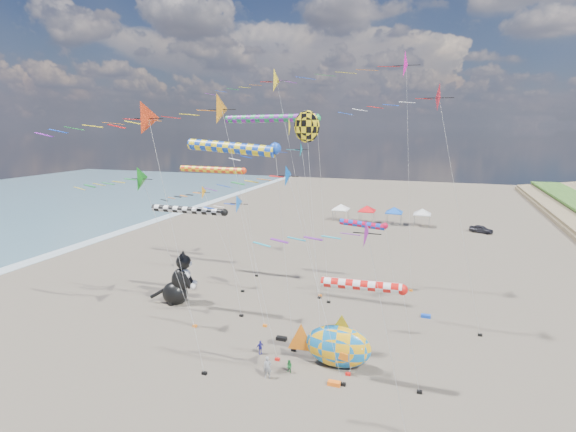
% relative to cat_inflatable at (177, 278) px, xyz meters
% --- Properties ---
extents(ground, '(260.00, 260.00, 0.00)m').
position_rel_cat_inflatable_xyz_m(ground, '(13.31, -14.30, -2.76)').
color(ground, brown).
rests_on(ground, ground).
extents(delta_kite_0, '(9.75, 1.65, 15.48)m').
position_rel_cat_inflatable_xyz_m(delta_kite_0, '(14.47, -9.38, 11.47)').
color(delta_kite_0, blue).
rests_on(delta_kite_0, ground).
extents(delta_kite_1, '(10.14, 1.68, 16.51)m').
position_rel_cat_inflatable_xyz_m(delta_kite_1, '(9.34, 6.47, 12.45)').
color(delta_kite_1, '#17B5CE').
rests_on(delta_kite_1, ground).
extents(delta_kite_2, '(13.16, 2.39, 20.40)m').
position_rel_cat_inflatable_xyz_m(delta_kite_2, '(8.66, -7.61, 16.15)').
color(delta_kite_2, orange).
rests_on(delta_kite_2, ground).
extents(delta_kite_3, '(15.71, 3.04, 25.60)m').
position_rel_cat_inflatable_xyz_m(delta_kite_3, '(19.06, 11.18, 21.07)').
color(delta_kite_3, '#D41195').
rests_on(delta_kite_3, ground).
extents(delta_kite_4, '(11.75, 2.58, 21.60)m').
position_rel_cat_inflatable_xyz_m(delta_kite_4, '(24.69, 1.96, 17.30)').
color(delta_kite_4, red).
rests_on(delta_kite_4, ground).
extents(delta_kite_5, '(9.53, 1.68, 11.75)m').
position_rel_cat_inflatable_xyz_m(delta_kite_5, '(-0.04, 5.03, 7.76)').
color(delta_kite_5, '#FFA315').
rests_on(delta_kite_5, ground).
extents(delta_kite_6, '(12.01, 2.65, 23.93)m').
position_rel_cat_inflatable_xyz_m(delta_kite_6, '(8.88, 5.90, 19.61)').
color(delta_kite_6, yellow).
rests_on(delta_kite_6, ground).
extents(delta_kite_7, '(13.38, 2.58, 19.87)m').
position_rel_cat_inflatable_xyz_m(delta_kite_7, '(4.86, -11.23, 15.55)').
color(delta_kite_7, red).
rests_on(delta_kite_7, ground).
extents(delta_kite_8, '(11.40, 2.37, 14.78)m').
position_rel_cat_inflatable_xyz_m(delta_kite_8, '(-0.20, -4.43, 10.57)').
color(delta_kite_8, '#147C1A').
rests_on(delta_kite_8, ground).
extents(delta_kite_9, '(9.41, 1.68, 13.28)m').
position_rel_cat_inflatable_xyz_m(delta_kite_9, '(19.64, -13.66, 9.26)').
color(delta_kite_9, '#861987').
rests_on(delta_kite_9, ground).
extents(delta_kite_10, '(9.27, 1.92, 12.10)m').
position_rel_cat_inflatable_xyz_m(delta_kite_10, '(6.69, -2.32, 8.05)').
color(delta_kite_10, blue).
rests_on(delta_kite_10, ground).
extents(windsock_0, '(6.68, 0.72, 7.59)m').
position_rel_cat_inflatable_xyz_m(windsock_0, '(17.36, 11.10, 4.41)').
color(windsock_0, red).
rests_on(windsock_0, ground).
extents(windsock_1, '(10.04, 0.78, 13.22)m').
position_rel_cat_inflatable_xyz_m(windsock_1, '(-0.78, 10.34, 10.02)').
color(windsock_1, '#F73A14').
rests_on(windsock_1, ground).
extents(windsock_2, '(9.32, 0.70, 10.46)m').
position_rel_cat_inflatable_xyz_m(windsock_2, '(2.68, -0.98, 7.29)').
color(windsock_2, black).
rests_on(windsock_2, ground).
extents(windsock_3, '(9.07, 0.91, 16.77)m').
position_rel_cat_inflatable_xyz_m(windsock_3, '(9.72, -5.80, 13.50)').
color(windsock_3, blue).
rests_on(windsock_3, ground).
extents(windsock_4, '(7.20, 0.75, 7.70)m').
position_rel_cat_inflatable_xyz_m(windsock_4, '(20.58, -8.63, 4.52)').
color(windsock_4, red).
rests_on(windsock_4, ground).
extents(windsock_5, '(11.33, 0.81, 19.13)m').
position_rel_cat_inflatable_xyz_m(windsock_5, '(8.88, 5.01, 15.89)').
color(windsock_5, '#198B44').
rests_on(windsock_5, ground).
extents(angelfish_kite, '(3.74, 3.02, 19.26)m').
position_rel_cat_inflatable_xyz_m(angelfish_kite, '(13.88, -1.21, 15.03)').
color(angelfish_kite, yellow).
rests_on(angelfish_kite, ground).
extents(cat_inflatable, '(4.54, 3.30, 5.52)m').
position_rel_cat_inflatable_xyz_m(cat_inflatable, '(0.00, 0.00, 0.00)').
color(cat_inflatable, black).
rests_on(cat_inflatable, ground).
extents(fish_inflatable, '(6.69, 2.27, 4.24)m').
position_rel_cat_inflatable_xyz_m(fish_inflatable, '(18.31, -6.95, -1.09)').
color(fish_inflatable, '#1374BF').
rests_on(fish_inflatable, ground).
extents(person_adult, '(0.71, 0.60, 1.66)m').
position_rel_cat_inflatable_xyz_m(person_adult, '(13.89, -10.18, -1.93)').
color(person_adult, gray).
rests_on(person_adult, ground).
extents(child_green, '(0.60, 0.54, 1.00)m').
position_rel_cat_inflatable_xyz_m(child_green, '(15.16, -9.00, -2.26)').
color(child_green, '#25883C').
rests_on(child_green, ground).
extents(child_blue, '(0.66, 0.69, 1.16)m').
position_rel_cat_inflatable_xyz_m(child_blue, '(12.07, -7.11, -2.18)').
color(child_blue, '#2D2A9A').
rests_on(child_blue, ground).
extents(kite_bag_0, '(0.90, 0.44, 0.30)m').
position_rel_cat_inflatable_xyz_m(kite_bag_0, '(18.69, -9.56, -2.61)').
color(kite_bag_0, orange).
rests_on(kite_bag_0, ground).
extents(kite_bag_1, '(0.90, 0.44, 0.30)m').
position_rel_cat_inflatable_xyz_m(kite_bag_1, '(24.44, 4.45, -2.61)').
color(kite_bag_1, blue).
rests_on(kite_bag_1, ground).
extents(kite_bag_2, '(0.90, 0.44, 0.30)m').
position_rel_cat_inflatable_xyz_m(kite_bag_2, '(12.89, -4.31, -2.61)').
color(kite_bag_2, black).
rests_on(kite_bag_2, ground).
extents(tent_row, '(19.20, 4.20, 3.80)m').
position_rel_cat_inflatable_xyz_m(tent_row, '(14.81, 45.70, 0.39)').
color(tent_row, white).
rests_on(tent_row, ground).
extents(parked_car, '(4.14, 3.04, 1.31)m').
position_rel_cat_inflatable_xyz_m(parked_car, '(32.20, 43.70, -2.10)').
color(parked_car, '#26262D').
rests_on(parked_car, ground).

